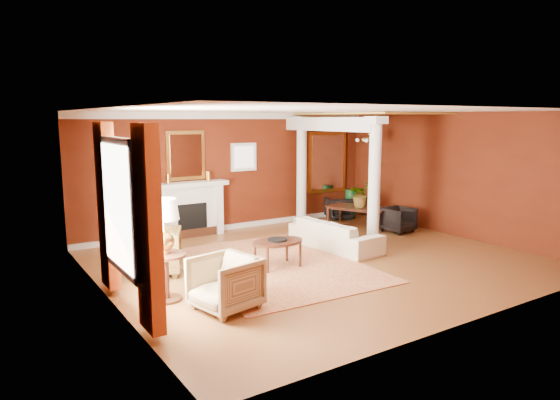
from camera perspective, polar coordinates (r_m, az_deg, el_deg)
ground at (r=9.87m, az=4.48°, el=-6.91°), size 8.00×8.00×0.00m
room_shell at (r=9.51m, az=4.63°, el=4.85°), size 8.04×7.04×2.92m
fireplace at (r=11.91m, az=-10.30°, el=-1.04°), size 1.85×0.42×1.29m
overmantel_mirror at (r=11.88m, az=-10.73°, el=5.02°), size 0.95×0.07×1.15m
flank_window_left at (r=11.41m, az=-17.97°, el=4.06°), size 0.70×0.07×0.70m
flank_window_right at (r=12.57m, az=-4.16°, el=4.92°), size 0.70×0.07×0.70m
left_window at (r=7.29m, az=-17.38°, el=-1.61°), size 0.21×2.55×2.60m
column_front at (r=10.90m, az=10.73°, el=2.15°), size 0.36×0.36×2.80m
column_back at (r=12.98m, az=2.48°, el=3.42°), size 0.36×0.36×2.80m
header_beam at (r=12.03m, az=5.59°, el=8.62°), size 0.30×3.20×0.32m
amber_ceiling at (r=12.67m, az=10.18°, el=9.68°), size 2.30×3.40×0.04m
dining_mirror at (r=14.04m, az=5.42°, el=4.34°), size 1.30×0.07×1.70m
chandelier at (r=12.75m, az=10.11°, el=6.88°), size 0.60×0.62×0.75m
crown_trim at (r=12.41m, az=-5.23°, el=9.57°), size 8.00×0.08×0.16m
base_trim at (r=12.70m, az=-5.05°, el=-2.99°), size 8.00×0.08×0.12m
rug at (r=9.51m, az=-0.99°, el=-7.47°), size 3.29×4.27×0.02m
sofa at (r=10.68m, az=6.30°, el=-3.40°), size 0.81×2.17×0.83m
armchair_leopard at (r=9.18m, az=-14.10°, el=-5.51°), size 1.11×1.13×0.90m
armchair_stripe at (r=7.34m, az=-6.30°, el=-9.15°), size 0.95×0.99×0.87m
coffee_table at (r=9.28m, az=-0.27°, el=-4.93°), size 1.02×1.02×0.51m
coffee_book at (r=9.25m, az=-0.15°, el=-3.97°), size 0.15×0.11×0.23m
side_table at (r=7.68m, az=-13.10°, el=-3.58°), size 0.63×0.63×1.58m
dining_table at (r=12.88m, az=9.01°, el=-1.23°), size 1.12×1.61×0.85m
dining_chair_near at (r=12.52m, az=13.37°, el=-2.08°), size 0.72×0.68×0.68m
dining_chair_far at (r=13.89m, az=6.71°, el=-0.83°), size 0.80×0.77×0.65m
green_urn at (r=14.04m, az=8.05°, el=-0.76°), size 0.34×0.34×0.83m
potted_plant at (r=12.72m, az=9.20°, el=1.74°), size 0.76×0.80×0.51m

